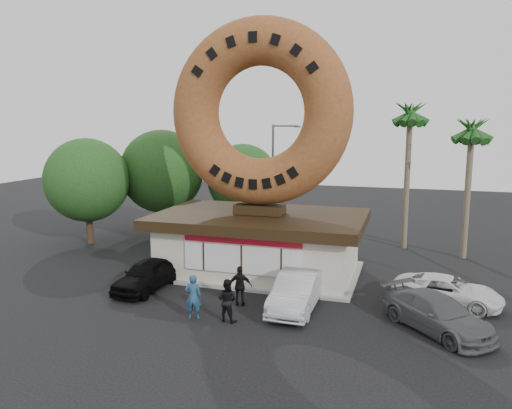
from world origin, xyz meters
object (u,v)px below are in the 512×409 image
at_px(giant_donut, 260,113).
at_px(car_grey, 437,314).
at_px(car_black, 147,275).
at_px(person_right, 240,286).
at_px(car_silver, 297,291).
at_px(donut_shop, 260,241).
at_px(person_center, 227,300).
at_px(street_lamp, 275,173).
at_px(person_left, 193,297).
at_px(car_white, 447,291).

relative_size(giant_donut, car_grey, 1.97).
bearing_deg(car_grey, giant_donut, 105.91).
bearing_deg(car_black, giant_donut, 46.72).
bearing_deg(person_right, car_silver, 177.98).
bearing_deg(car_silver, donut_shop, 124.17).
bearing_deg(person_center, person_right, -79.54).
xyz_separation_m(street_lamp, car_grey, (10.80, -15.38, -3.77)).
relative_size(giant_donut, street_lamp, 1.21).
height_order(street_lamp, car_black, street_lamp).
height_order(street_lamp, car_grey, street_lamp).
distance_m(person_right, car_black, 5.18).
xyz_separation_m(giant_donut, car_silver, (3.11, -4.66, -7.86)).
xyz_separation_m(person_left, car_white, (10.31, 4.84, -0.30)).
xyz_separation_m(person_left, car_black, (-3.73, 2.71, -0.22)).
xyz_separation_m(person_right, car_grey, (8.33, -0.31, -0.20)).
bearing_deg(car_white, person_right, 119.51).
bearing_deg(car_white, person_center, 129.65).
relative_size(donut_shop, person_left, 5.84).
bearing_deg(car_black, person_center, -23.43).
distance_m(street_lamp, car_grey, 19.16).
distance_m(giant_donut, car_white, 12.64).
distance_m(street_lamp, person_left, 17.47).
bearing_deg(car_grey, person_center, 147.37).
xyz_separation_m(donut_shop, car_white, (9.52, -2.22, -1.11)).
xyz_separation_m(person_center, person_right, (-0.05, 1.83, 0.01)).
xyz_separation_m(giant_donut, car_white, (9.52, -2.24, -8.00)).
distance_m(giant_donut, person_left, 10.49).
distance_m(person_right, car_silver, 2.54).
xyz_separation_m(donut_shop, car_black, (-4.52, -4.35, -1.02)).
relative_size(person_left, person_center, 1.06).
xyz_separation_m(giant_donut, person_left, (-0.79, -7.08, -7.70)).
height_order(giant_donut, car_grey, giant_donut).
xyz_separation_m(person_center, car_silver, (2.45, 2.24, -0.11)).
xyz_separation_m(car_silver, car_grey, (5.83, -0.71, -0.08)).
height_order(giant_donut, car_black, giant_donut).
relative_size(person_center, person_right, 0.99).
bearing_deg(street_lamp, car_silver, -71.28).
relative_size(car_silver, car_white, 1.02).
height_order(street_lamp, car_white, street_lamp).
xyz_separation_m(donut_shop, car_grey, (8.94, -5.36, -1.05)).
bearing_deg(car_white, car_silver, 122.62).
bearing_deg(donut_shop, car_black, -136.08).
distance_m(car_silver, car_grey, 5.87).
height_order(car_black, car_silver, car_silver).
height_order(car_black, car_white, car_black).
distance_m(donut_shop, car_white, 9.84).
relative_size(car_grey, car_white, 1.04).
distance_m(person_left, car_white, 11.39).
bearing_deg(car_black, person_right, -5.15).
bearing_deg(donut_shop, car_silver, -56.20).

